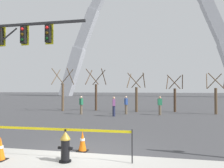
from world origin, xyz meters
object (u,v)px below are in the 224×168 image
fire_hydrant (65,147)px  traffic_signal_gantry (6,51)px  traffic_cone_by_hydrant (1,149)px  monument_arch (147,28)px  pedestrian_standing_center (126,105)px  traffic_cone_mid_sidewalk (83,141)px  pedestrian_near_trees (160,105)px  pedestrian_walking_right (81,105)px  pedestrian_walking_left (114,106)px

fire_hydrant → traffic_signal_gantry: size_ratio=0.15×
fire_hydrant → traffic_cone_by_hydrant: size_ratio=1.36×
monument_arch → pedestrian_standing_center: 48.41m
traffic_cone_mid_sidewalk → traffic_signal_gantry: size_ratio=0.11×
pedestrian_standing_center → pedestrian_near_trees: (2.89, -0.05, 0.00)m
pedestrian_walking_right → pedestrian_near_trees: same height
fire_hydrant → pedestrian_walking_right: bearing=107.3°
fire_hydrant → pedestrian_walking_left: size_ratio=0.62×
traffic_cone_mid_sidewalk → pedestrian_near_trees: pedestrian_near_trees is taller
traffic_cone_by_hydrant → pedestrian_walking_right: size_ratio=0.46×
pedestrian_walking_left → pedestrian_near_trees: size_ratio=1.00×
traffic_cone_by_hydrant → pedestrian_walking_left: pedestrian_walking_left is taller
pedestrian_walking_left → pedestrian_standing_center: (0.77, 1.63, 0.00)m
monument_arch → traffic_cone_by_hydrant: bearing=-92.4°
fire_hydrant → traffic_cone_mid_sidewalk: fire_hydrant is taller
pedestrian_walking_left → traffic_cone_by_hydrant: bearing=-97.1°
traffic_signal_gantry → pedestrian_standing_center: 10.75m
fire_hydrant → traffic_cone_by_hydrant: bearing=-172.8°
traffic_cone_mid_sidewalk → pedestrian_near_trees: bearing=75.7°
fire_hydrant → monument_arch: 60.37m
monument_arch → traffic_signal_gantry: bearing=-95.9°
traffic_cone_by_hydrant → traffic_signal_gantry: bearing=126.4°
fire_hydrant → pedestrian_near_trees: bearing=76.4°
traffic_signal_gantry → traffic_cone_mid_sidewalk: bearing=-27.7°
traffic_cone_by_hydrant → traffic_signal_gantry: 6.54m
pedestrian_standing_center → pedestrian_walking_left: bearing=-115.4°
monument_arch → pedestrian_walking_right: (-4.01, -45.38, -18.98)m
pedestrian_walking_right → traffic_cone_mid_sidewalk: bearing=-70.3°
traffic_cone_by_hydrant → pedestrian_near_trees: (5.08, 12.87, 0.46)m
monument_arch → pedestrian_walking_left: size_ratio=33.82×
traffic_signal_gantry → fire_hydrant: bearing=-37.6°
traffic_cone_by_hydrant → pedestrian_walking_left: (1.41, 11.29, 0.46)m
monument_arch → pedestrian_walking_left: bearing=-91.2°
fire_hydrant → pedestrian_walking_left: pedestrian_walking_left is taller
traffic_signal_gantry → pedestrian_near_trees: traffic_signal_gantry is taller
pedestrian_walking_left → pedestrian_standing_center: bearing=64.6°
pedestrian_standing_center → monument_arch: bearing=89.8°
traffic_signal_gantry → pedestrian_walking_left: bearing=57.4°
traffic_cone_mid_sidewalk → pedestrian_walking_left: pedestrian_walking_left is taller
fire_hydrant → pedestrian_near_trees: (3.04, 12.61, 0.35)m
traffic_cone_mid_sidewalk → pedestrian_walking_right: 11.31m
pedestrian_standing_center → pedestrian_near_trees: 2.89m
fire_hydrant → traffic_signal_gantry: bearing=142.4°
pedestrian_standing_center → traffic_signal_gantry: bearing=-121.3°
pedestrian_walking_right → fire_hydrant: bearing=-72.7°
traffic_signal_gantry → pedestrian_near_trees: 12.40m
pedestrian_walking_right → monument_arch: bearing=84.9°
pedestrian_walking_left → pedestrian_standing_center: same height
fire_hydrant → pedestrian_walking_right: 12.38m
traffic_cone_by_hydrant → monument_arch: (2.37, 57.45, 19.44)m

